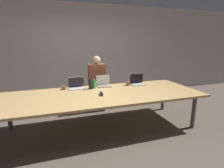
% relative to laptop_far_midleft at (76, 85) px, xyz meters
% --- Properties ---
extents(ground_plane, '(24.00, 24.00, 0.00)m').
position_rel_laptop_far_midleft_xyz_m(ground_plane, '(0.42, -0.54, -0.80)').
color(ground_plane, brown).
extents(curtain_wall, '(12.00, 0.06, 2.80)m').
position_rel_laptop_far_midleft_xyz_m(curtain_wall, '(0.42, 1.77, 0.60)').
color(curtain_wall, '#BCB7B2').
rests_on(curtain_wall, ground_plane).
extents(conference_table, '(3.84, 1.41, 0.73)m').
position_rel_laptop_far_midleft_xyz_m(conference_table, '(0.42, -0.54, -0.12)').
color(conference_table, tan).
rests_on(conference_table, ground_plane).
extents(laptop_far_midleft, '(0.32, 0.23, 0.24)m').
position_rel_laptop_far_midleft_xyz_m(laptop_far_midleft, '(0.00, 0.00, 0.00)').
color(laptop_far_midleft, silver).
rests_on(laptop_far_midleft, conference_table).
extents(cup_far_midleft, '(0.09, 0.09, 0.08)m').
position_rel_laptop_far_midleft_xyz_m(cup_far_midleft, '(-0.26, -0.01, -0.03)').
color(cup_far_midleft, brown).
rests_on(cup_far_midleft, conference_table).
extents(bottle_far_midleft, '(0.08, 0.08, 0.24)m').
position_rel_laptop_far_midleft_xyz_m(bottle_far_midleft, '(0.28, -0.14, 0.03)').
color(bottle_far_midleft, black).
rests_on(bottle_far_midleft, conference_table).
extents(laptop_far_right, '(0.33, 0.25, 0.25)m').
position_rel_laptop_far_midleft_xyz_m(laptop_far_right, '(1.39, -0.07, 0.00)').
color(laptop_far_right, '#B7B7BC').
rests_on(laptop_far_right, conference_table).
extents(cup_far_right, '(0.09, 0.09, 0.10)m').
position_rel_laptop_far_midleft_xyz_m(cup_far_right, '(1.14, -0.10, -0.02)').
color(cup_far_right, brown).
rests_on(cup_far_right, conference_table).
extents(laptop_far_center, '(0.31, 0.23, 0.24)m').
position_rel_laptop_far_midleft_xyz_m(laptop_far_center, '(0.60, 0.02, -0.00)').
color(laptop_far_center, gray).
rests_on(laptop_far_center, conference_table).
extents(person_far_center, '(0.40, 0.24, 1.37)m').
position_rel_laptop_far_midleft_xyz_m(person_far_center, '(0.55, 0.43, -0.14)').
color(person_far_center, '#2D2D38').
rests_on(person_far_center, ground_plane).
extents(bottle_far_center, '(0.07, 0.07, 0.21)m').
position_rel_laptop_far_midleft_xyz_m(bottle_far_center, '(0.36, -0.10, 0.02)').
color(bottle_far_center, green).
rests_on(bottle_far_center, conference_table).
extents(stapler, '(0.06, 0.15, 0.05)m').
position_rel_laptop_far_midleft_xyz_m(stapler, '(0.38, -0.63, -0.04)').
color(stapler, black).
rests_on(stapler, conference_table).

